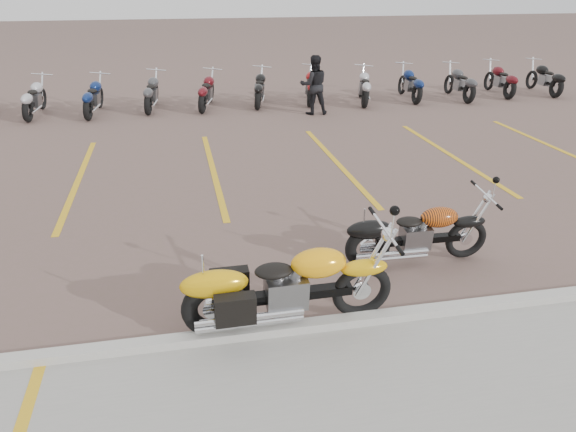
# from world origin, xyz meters

# --- Properties ---
(ground) EXTENTS (100.00, 100.00, 0.00)m
(ground) POSITION_xyz_m (0.00, 0.00, 0.00)
(ground) COLOR brown
(ground) RESTS_ON ground
(curb) EXTENTS (60.00, 0.18, 0.12)m
(curb) POSITION_xyz_m (0.00, -2.00, 0.06)
(curb) COLOR #ADAAA3
(curb) RESTS_ON ground
(parking_stripes) EXTENTS (38.00, 5.50, 0.01)m
(parking_stripes) POSITION_xyz_m (0.00, 4.00, 0.00)
(parking_stripes) COLOR gold
(parking_stripes) RESTS_ON ground
(yellow_cruiser) EXTENTS (2.45, 0.36, 1.01)m
(yellow_cruiser) POSITION_xyz_m (0.34, -1.85, 0.50)
(yellow_cruiser) COLOR black
(yellow_cruiser) RESTS_ON ground
(flame_cruiser) EXTENTS (2.09, 0.31, 0.86)m
(flame_cruiser) POSITION_xyz_m (2.42, -0.68, 0.43)
(flame_cruiser) COLOR black
(flame_cruiser) RESTS_ON ground
(person_b) EXTENTS (0.85, 0.68, 1.69)m
(person_b) POSITION_xyz_m (3.34, 8.70, 0.85)
(person_b) COLOR black
(person_b) RESTS_ON ground
(bg_bike_row) EXTENTS (20.72, 2.07, 1.10)m
(bg_bike_row) POSITION_xyz_m (1.95, 10.14, 0.55)
(bg_bike_row) COLOR black
(bg_bike_row) RESTS_ON ground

